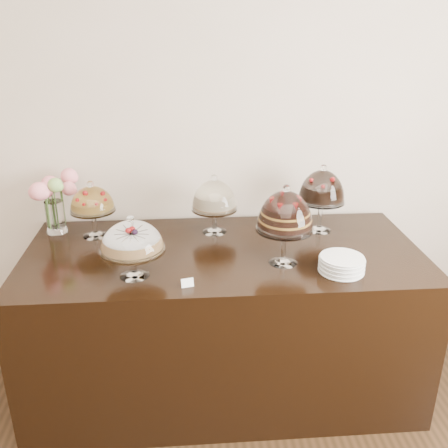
{
  "coord_description": "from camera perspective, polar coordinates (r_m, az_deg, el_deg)",
  "views": [
    {
      "loc": [
        -0.02,
        -0.05,
        2.1
      ],
      "look_at": [
        0.17,
        2.4,
        1.08
      ],
      "focal_mm": 40.0,
      "sensor_mm": 36.0,
      "label": 1
    }
  ],
  "objects": [
    {
      "name": "cake_stand_cheesecake",
      "position": [
        2.94,
        -1.12,
        3.03
      ],
      "size": [
        0.27,
        0.27,
        0.36
      ],
      "color": "white",
      "rests_on": "display_counter"
    },
    {
      "name": "display_counter",
      "position": [
        3.0,
        -0.07,
        -10.81
      ],
      "size": [
        2.2,
        1.0,
        0.9
      ],
      "primitive_type": "cube",
      "color": "black",
      "rests_on": "ground"
    },
    {
      "name": "flower_vase",
      "position": [
        3.1,
        -19.07,
        3.13
      ],
      "size": [
        0.26,
        0.32,
        0.37
      ],
      "color": "white",
      "rests_on": "display_counter"
    },
    {
      "name": "cake_stand_dark_choco",
      "position": [
        3.01,
        11.14,
        3.93
      ],
      "size": [
        0.28,
        0.28,
        0.41
      ],
      "color": "white",
      "rests_on": "display_counter"
    },
    {
      "name": "cake_stand_sugar_sponge",
      "position": [
        2.47,
        -10.48,
        -1.76
      ],
      "size": [
        0.32,
        0.32,
        0.33
      ],
      "color": "white",
      "rests_on": "display_counter"
    },
    {
      "name": "cake_stand_choco_layer",
      "position": [
        2.55,
        7.0,
        1.18
      ],
      "size": [
        0.3,
        0.3,
        0.43
      ],
      "color": "white",
      "rests_on": "display_counter"
    },
    {
      "name": "wall_back",
      "position": [
        3.11,
        -4.04,
        11.35
      ],
      "size": [
        5.0,
        0.04,
        3.0
      ],
      "primitive_type": "cube",
      "color": "beige",
      "rests_on": "ground"
    },
    {
      "name": "cake_stand_fruit_tart",
      "position": [
        2.99,
        -14.84,
        2.47
      ],
      "size": [
        0.26,
        0.26,
        0.34
      ],
      "color": "white",
      "rests_on": "display_counter"
    },
    {
      "name": "plate_stack",
      "position": [
        2.6,
        13.29,
        -4.51
      ],
      "size": [
        0.23,
        0.23,
        0.08
      ],
      "color": "white",
      "rests_on": "display_counter"
    },
    {
      "name": "price_card_left",
      "position": [
        2.41,
        -4.2,
        -6.72
      ],
      "size": [
        0.06,
        0.03,
        0.04
      ],
      "primitive_type": "cube",
      "rotation": [
        -0.21,
        0.0,
        0.23
      ],
      "color": "white",
      "rests_on": "display_counter"
    }
  ]
}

